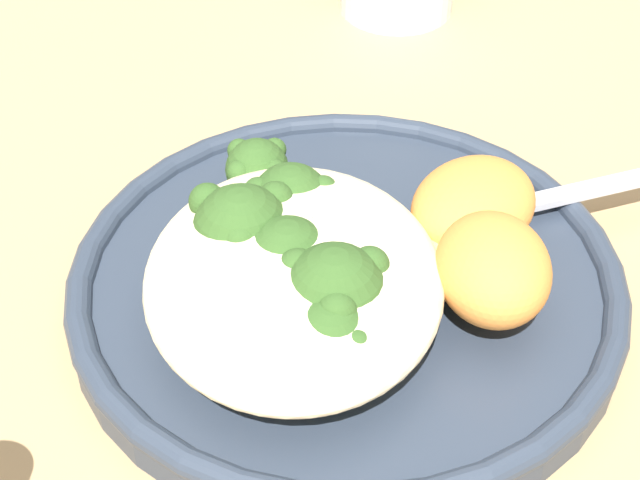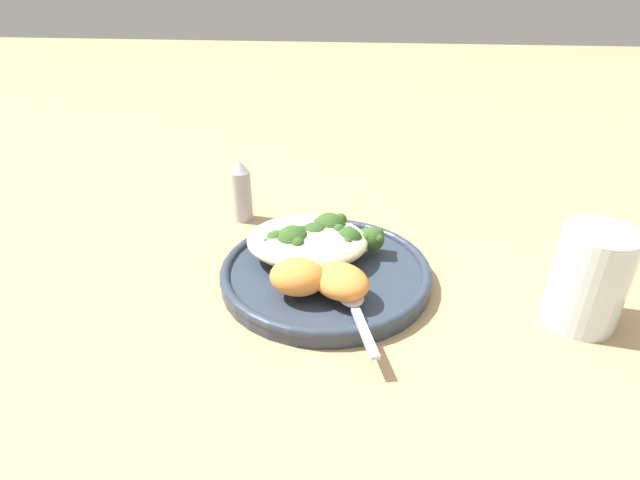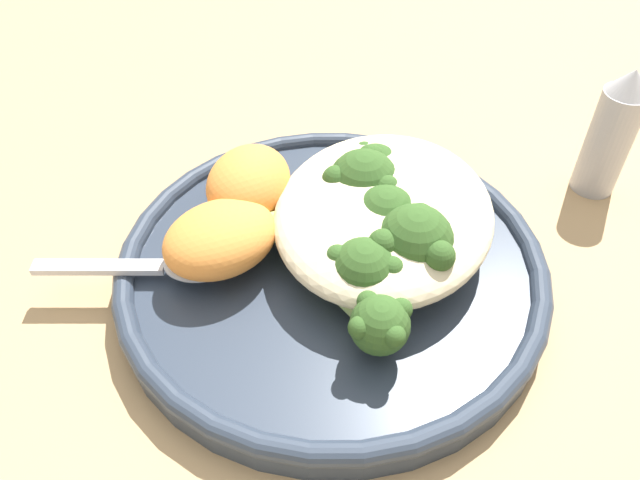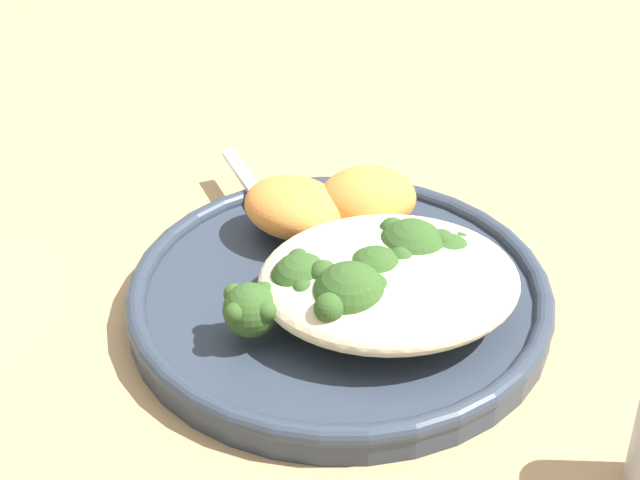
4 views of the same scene
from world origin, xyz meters
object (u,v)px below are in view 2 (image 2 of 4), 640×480
broccoli_stalk_6 (284,249)px  plate (324,272)px  broccoli_stalk_3 (324,244)px  broccoli_stalk_1 (342,248)px  broccoli_stalk_2 (331,234)px  salt_shaker (242,191)px  broccoli_stalk_4 (315,244)px  sweet_potato_chunk_0 (341,281)px  water_glass (589,278)px  spoon (354,304)px  quinoa_mound (307,241)px  broccoli_stalk_5 (296,246)px  broccoli_stalk_0 (359,248)px  sweet_potato_chunk_1 (298,277)px

broccoli_stalk_6 → plate: bearing=-150.0°
broccoli_stalk_3 → broccoli_stalk_1: bearing=-113.7°
broccoli_stalk_2 → salt_shaker: (-0.14, 0.11, 0.00)m
broccoli_stalk_2 → broccoli_stalk_4: (-0.02, -0.02, -0.00)m
sweet_potato_chunk_0 → water_glass: water_glass is taller
spoon → broccoli_stalk_2: bearing=178.9°
water_glass → broccoli_stalk_4: bearing=167.5°
broccoli_stalk_3 → salt_shaker: salt_shaker is taller
broccoli_stalk_3 → quinoa_mound: bearing=90.3°
quinoa_mound → broccoli_stalk_5: broccoli_stalk_5 is taller
broccoli_stalk_6 → spoon: (0.08, -0.08, -0.01)m
broccoli_stalk_0 → sweet_potato_chunk_0: size_ratio=1.57×
spoon → broccoli_stalk_5: bearing=-156.1°
broccoli_stalk_3 → sweet_potato_chunk_0: same height
broccoli_stalk_5 → water_glass: bearing=-144.3°
sweet_potato_chunk_1 → plate: bearing=69.6°
broccoli_stalk_2 → broccoli_stalk_6: broccoli_stalk_2 is taller
quinoa_mound → broccoli_stalk_0: bearing=-1.9°
broccoli_stalk_1 → broccoli_stalk_3: 0.02m
plate → sweet_potato_chunk_1: size_ratio=4.13×
broccoli_stalk_0 → broccoli_stalk_6: 0.09m
broccoli_stalk_4 → salt_shaker: salt_shaker is taller
broccoli_stalk_1 → broccoli_stalk_4: (-0.03, 0.00, 0.00)m
plate → water_glass: bearing=-10.0°
broccoli_stalk_2 → broccoli_stalk_4: size_ratio=1.04×
broccoli_stalk_2 → broccoli_stalk_5: bearing=140.0°
broccoli_stalk_5 → broccoli_stalk_6: 0.01m
broccoli_stalk_1 → sweet_potato_chunk_1: 0.08m
sweet_potato_chunk_0 → water_glass: bearing=2.2°
broccoli_stalk_3 → water_glass: 0.28m
broccoli_stalk_6 → salt_shaker: size_ratio=0.98×
broccoli_stalk_4 → broccoli_stalk_5: bearing=107.4°
broccoli_stalk_0 → broccoli_stalk_5: size_ratio=1.30×
water_glass → salt_shaker: 0.45m
sweet_potato_chunk_0 → sweet_potato_chunk_1: sweet_potato_chunk_1 is taller
water_glass → sweet_potato_chunk_0: bearing=-177.8°
spoon → salt_shaker: size_ratio=1.23×
broccoli_stalk_1 → broccoli_stalk_5: bearing=130.9°
broccoli_stalk_2 → sweet_potato_chunk_1: broccoli_stalk_2 is taller
broccoli_stalk_6 → spoon: size_ratio=0.79×
broccoli_stalk_5 → broccoli_stalk_0: bearing=-120.7°
broccoli_stalk_2 → broccoli_stalk_5: same height
broccoli_stalk_0 → spoon: 0.10m
broccoli_stalk_2 → spoon: bearing=-156.4°
broccoli_stalk_0 → salt_shaker: 0.21m
broccoli_stalk_0 → water_glass: bearing=-64.7°
broccoli_stalk_2 → broccoli_stalk_5: (-0.04, -0.03, 0.00)m
broccoli_stalk_1 → broccoli_stalk_6: broccoli_stalk_1 is taller
broccoli_stalk_6 → broccoli_stalk_2: bearing=-112.4°
broccoli_stalk_0 → water_glass: 0.24m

